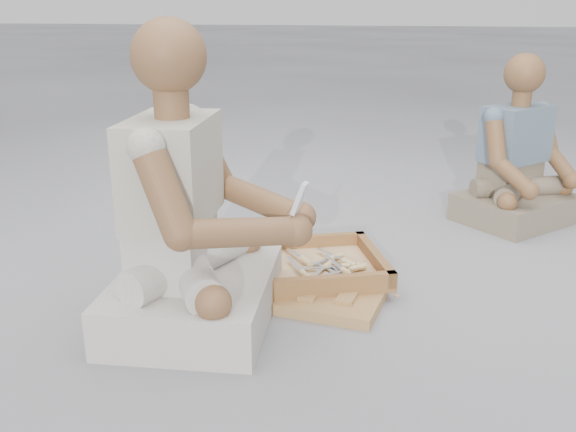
% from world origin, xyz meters
% --- Properties ---
extents(ground, '(60.00, 60.00, 0.00)m').
position_xyz_m(ground, '(0.00, 0.00, 0.00)').
color(ground, '#98989D').
rests_on(ground, ground).
extents(carved_panel, '(0.65, 0.48, 0.04)m').
position_xyz_m(carved_panel, '(-0.06, 0.09, 0.02)').
color(carved_panel, '#A0773D').
rests_on(carved_panel, ground).
extents(tool_tray, '(0.67, 0.61, 0.07)m').
position_xyz_m(tool_tray, '(-0.06, 0.19, 0.06)').
color(tool_tray, brown).
rests_on(tool_tray, carved_panel).
extents(chisel_0, '(0.14, 0.19, 0.02)m').
position_xyz_m(chisel_0, '(0.09, 0.14, 0.08)').
color(chisel_0, silver).
rests_on(chisel_0, tool_tray).
extents(chisel_1, '(0.18, 0.16, 0.02)m').
position_xyz_m(chisel_1, '(0.08, 0.23, 0.08)').
color(chisel_1, silver).
rests_on(chisel_1, tool_tray).
extents(chisel_2, '(0.18, 0.16, 0.02)m').
position_xyz_m(chisel_2, '(0.10, 0.10, 0.07)').
color(chisel_2, silver).
rests_on(chisel_2, tool_tray).
extents(chisel_3, '(0.14, 0.19, 0.02)m').
position_xyz_m(chisel_3, '(0.10, 0.09, 0.07)').
color(chisel_3, silver).
rests_on(chisel_3, tool_tray).
extents(chisel_4, '(0.15, 0.18, 0.02)m').
position_xyz_m(chisel_4, '(-0.08, 0.22, 0.08)').
color(chisel_4, silver).
rests_on(chisel_4, tool_tray).
extents(chisel_5, '(0.21, 0.10, 0.02)m').
position_xyz_m(chisel_5, '(0.08, 0.20, 0.08)').
color(chisel_5, silver).
rests_on(chisel_5, tool_tray).
extents(chisel_6, '(0.13, 0.20, 0.02)m').
position_xyz_m(chisel_6, '(-0.06, 0.09, 0.08)').
color(chisel_6, silver).
rests_on(chisel_6, tool_tray).
extents(chisel_7, '(0.09, 0.21, 0.02)m').
position_xyz_m(chisel_7, '(0.01, 0.18, 0.08)').
color(chisel_7, silver).
rests_on(chisel_7, tool_tray).
extents(chisel_8, '(0.18, 0.16, 0.02)m').
position_xyz_m(chisel_8, '(0.11, 0.17, 0.08)').
color(chisel_8, silver).
rests_on(chisel_8, tool_tray).
extents(chisel_9, '(0.15, 0.18, 0.02)m').
position_xyz_m(chisel_9, '(0.02, 0.27, 0.08)').
color(chisel_9, silver).
rests_on(chisel_9, tool_tray).
extents(wood_chip_0, '(0.02, 0.02, 0.00)m').
position_xyz_m(wood_chip_0, '(-0.35, 0.05, 0.00)').
color(wood_chip_0, tan).
rests_on(wood_chip_0, ground).
extents(wood_chip_1, '(0.02, 0.02, 0.00)m').
position_xyz_m(wood_chip_1, '(-0.12, 0.45, 0.00)').
color(wood_chip_1, tan).
rests_on(wood_chip_1, ground).
extents(wood_chip_2, '(0.02, 0.02, 0.00)m').
position_xyz_m(wood_chip_2, '(-0.02, 0.29, 0.00)').
color(wood_chip_2, tan).
rests_on(wood_chip_2, ground).
extents(wood_chip_3, '(0.02, 0.02, 0.00)m').
position_xyz_m(wood_chip_3, '(0.28, 0.14, 0.00)').
color(wood_chip_3, tan).
rests_on(wood_chip_3, ground).
extents(wood_chip_4, '(0.02, 0.02, 0.00)m').
position_xyz_m(wood_chip_4, '(-0.37, 0.37, 0.00)').
color(wood_chip_4, tan).
rests_on(wood_chip_4, ground).
extents(wood_chip_5, '(0.02, 0.02, 0.00)m').
position_xyz_m(wood_chip_5, '(-0.33, 0.46, 0.00)').
color(wood_chip_5, tan).
rests_on(wood_chip_5, ground).
extents(wood_chip_6, '(0.02, 0.02, 0.00)m').
position_xyz_m(wood_chip_6, '(0.25, 0.17, 0.00)').
color(wood_chip_6, tan).
rests_on(wood_chip_6, ground).
extents(wood_chip_7, '(0.02, 0.02, 0.00)m').
position_xyz_m(wood_chip_7, '(-0.23, -0.08, 0.00)').
color(wood_chip_7, tan).
rests_on(wood_chip_7, ground).
extents(wood_chip_8, '(0.02, 0.02, 0.00)m').
position_xyz_m(wood_chip_8, '(0.06, 0.12, 0.00)').
color(wood_chip_8, tan).
rests_on(wood_chip_8, ground).
extents(wood_chip_9, '(0.02, 0.02, 0.00)m').
position_xyz_m(wood_chip_9, '(-0.25, 0.47, 0.00)').
color(wood_chip_9, tan).
rests_on(wood_chip_9, ground).
extents(craftsman, '(0.66, 0.65, 0.96)m').
position_xyz_m(craftsman, '(-0.38, -0.17, 0.33)').
color(craftsman, beige).
rests_on(craftsman, ground).
extents(companion, '(0.64, 0.64, 0.79)m').
position_xyz_m(companion, '(0.79, 1.11, 0.26)').
color(companion, '#746A53').
rests_on(companion, ground).
extents(mobile_phone, '(0.05, 0.05, 0.10)m').
position_xyz_m(mobile_phone, '(-0.02, -0.21, 0.45)').
color(mobile_phone, silver).
rests_on(mobile_phone, craftsman).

